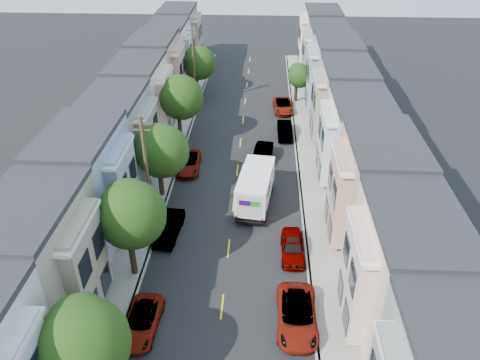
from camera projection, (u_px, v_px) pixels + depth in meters
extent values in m
plane|color=black|center=(229.00, 248.00, 36.43)|extent=(160.00, 160.00, 0.00)
cube|color=black|center=(239.00, 156.00, 49.15)|extent=(12.00, 70.00, 0.02)
cube|color=gray|center=(182.00, 154.00, 49.38)|extent=(0.30, 70.00, 0.15)
cube|color=gray|center=(297.00, 157.00, 48.85)|extent=(0.30, 70.00, 0.15)
cube|color=gray|center=(170.00, 153.00, 49.44)|extent=(2.60, 70.00, 0.15)
cube|color=gray|center=(309.00, 157.00, 48.79)|extent=(2.60, 70.00, 0.15)
cube|color=gold|center=(239.00, 156.00, 49.15)|extent=(0.12, 70.00, 0.01)
cube|color=silver|center=(134.00, 153.00, 49.65)|extent=(5.00, 70.00, 8.50)
cube|color=silver|center=(346.00, 158.00, 48.66)|extent=(5.00, 70.00, 8.50)
sphere|color=#30551A|center=(82.00, 344.00, 23.20)|extent=(4.70, 4.70, 4.70)
cylinder|color=black|center=(132.00, 254.00, 33.08)|extent=(0.44, 0.44, 3.66)
sphere|color=#30551A|center=(130.00, 215.00, 31.24)|extent=(4.70, 4.70, 4.70)
cylinder|color=black|center=(161.00, 182.00, 41.96)|extent=(0.44, 0.44, 2.97)
sphere|color=#30551A|center=(161.00, 151.00, 40.30)|extent=(4.70, 4.70, 4.70)
cylinder|color=black|center=(180.00, 127.00, 50.81)|extent=(0.44, 0.44, 3.62)
sphere|color=#30551A|center=(180.00, 98.00, 48.97)|extent=(4.70, 4.70, 4.70)
cylinder|color=black|center=(197.00, 85.00, 63.00)|extent=(0.44, 0.44, 2.89)
sphere|color=#30551A|center=(198.00, 63.00, 61.41)|extent=(4.44, 4.44, 4.44)
cylinder|color=black|center=(296.00, 93.00, 60.97)|extent=(0.44, 0.44, 2.49)
sphere|color=#30551A|center=(299.00, 76.00, 59.73)|extent=(3.10, 3.10, 3.10)
cylinder|color=#42301E|center=(148.00, 178.00, 35.77)|extent=(0.26, 0.26, 10.00)
cube|color=#42301E|center=(141.00, 123.00, 33.34)|extent=(1.60, 0.12, 0.12)
cylinder|color=#42301E|center=(194.00, 68.00, 57.82)|extent=(0.26, 0.26, 10.00)
cube|color=#42301E|center=(192.00, 31.00, 55.40)|extent=(1.60, 0.12, 0.12)
cube|color=white|center=(255.00, 191.00, 39.71)|extent=(2.57, 4.61, 2.52)
cube|color=white|center=(256.00, 172.00, 42.63)|extent=(2.57, 2.14, 2.32)
cube|color=black|center=(255.00, 198.00, 41.26)|extent=(2.37, 6.62, 0.26)
cube|color=#2D0A51|center=(250.00, 204.00, 37.62)|extent=(0.96, 0.04, 0.47)
cube|color=#198C1E|center=(260.00, 204.00, 37.58)|extent=(0.75, 0.04, 0.47)
cylinder|color=black|center=(241.00, 214.00, 39.49)|extent=(0.30, 0.96, 0.96)
cylinder|color=black|center=(268.00, 215.00, 39.39)|extent=(0.30, 0.96, 0.96)
cylinder|color=black|center=(243.00, 186.00, 43.16)|extent=(0.30, 0.96, 0.96)
cylinder|color=black|center=(268.00, 187.00, 43.05)|extent=(0.30, 0.96, 0.96)
imported|color=black|center=(262.00, 154.00, 47.87)|extent=(2.31, 4.79, 1.53)
imported|color=black|center=(142.00, 322.00, 29.42)|extent=(2.30, 4.66, 1.27)
imported|color=#B0B3B9|center=(169.00, 228.00, 37.42)|extent=(1.98, 4.67, 1.52)
imported|color=#380F0C|center=(188.00, 163.00, 46.44)|extent=(2.53, 5.07, 1.38)
imported|color=#393A3C|center=(297.00, 316.00, 29.71)|extent=(2.56, 5.49, 1.52)
imported|color=white|center=(292.00, 247.00, 35.41)|extent=(1.78, 4.57, 1.48)
imported|color=black|center=(285.00, 131.00, 52.61)|extent=(1.65, 4.45, 1.47)
imported|color=black|center=(283.00, 106.00, 58.71)|extent=(2.68, 5.10, 1.37)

